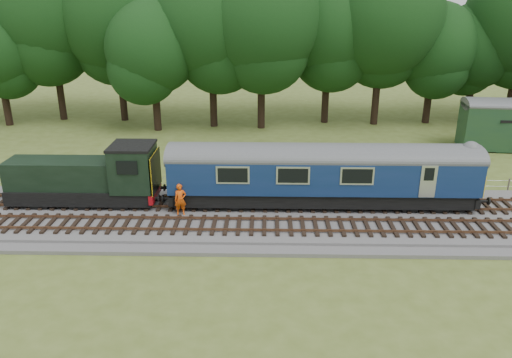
{
  "coord_description": "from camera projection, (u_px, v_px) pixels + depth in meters",
  "views": [
    {
      "loc": [
        0.07,
        -26.35,
        12.52
      ],
      "look_at": [
        -0.55,
        1.4,
        2.0
      ],
      "focal_mm": 35.0,
      "sensor_mm": 36.0,
      "label": 1
    }
  ],
  "objects": [
    {
      "name": "track_south",
      "position": [
        265.0,
        225.0,
        27.42
      ],
      "size": [
        67.2,
        2.4,
        0.21
      ],
      "color": "black",
      "rests_on": "ballast"
    },
    {
      "name": "ground",
      "position": [
        265.0,
        220.0,
        29.07
      ],
      "size": [
        120.0,
        120.0,
        0.0
      ],
      "primitive_type": "plane",
      "color": "#516023",
      "rests_on": "ground"
    },
    {
      "name": "ballast",
      "position": [
        265.0,
        217.0,
        29.0
      ],
      "size": [
        70.0,
        7.0,
        0.35
      ],
      "primitive_type": "cube",
      "color": "#4C4C4F",
      "rests_on": "ground"
    },
    {
      "name": "tree_line",
      "position": [
        266.0,
        125.0,
        49.63
      ],
      "size": [
        70.0,
        8.0,
        18.0
      ],
      "primitive_type": null,
      "color": "black",
      "rests_on": "ground"
    },
    {
      "name": "worker",
      "position": [
        180.0,
        200.0,
        28.57
      ],
      "size": [
        0.78,
        0.62,
        1.87
      ],
      "primitive_type": "imported",
      "rotation": [
        0.0,
        0.0,
        0.29
      ],
      "color": "#EF520C",
      "rests_on": "ballast"
    },
    {
      "name": "shed",
      "position": [
        511.0,
        132.0,
        41.8
      ],
      "size": [
        3.47,
        3.47,
        2.79
      ],
      "rotation": [
        0.0,
        0.0,
        -0.02
      ],
      "color": "#1A3A24",
      "rests_on": "ground"
    },
    {
      "name": "track_north",
      "position": [
        265.0,
        203.0,
        30.23
      ],
      "size": [
        67.2,
        2.4,
        0.21
      ],
      "color": "black",
      "rests_on": "ballast"
    },
    {
      "name": "shunter_loco",
      "position": [
        89.0,
        178.0,
        29.89
      ],
      "size": [
        8.91,
        2.6,
        3.38
      ],
      "color": "black",
      "rests_on": "ground"
    },
    {
      "name": "dmu_railcar",
      "position": [
        322.0,
        170.0,
        29.38
      ],
      "size": [
        18.05,
        2.86,
        3.88
      ],
      "color": "black",
      "rests_on": "ground"
    },
    {
      "name": "fence",
      "position": [
        265.0,
        191.0,
        33.27
      ],
      "size": [
        64.0,
        0.12,
        1.0
      ],
      "primitive_type": null,
      "color": "#6B6054",
      "rests_on": "ground"
    }
  ]
}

